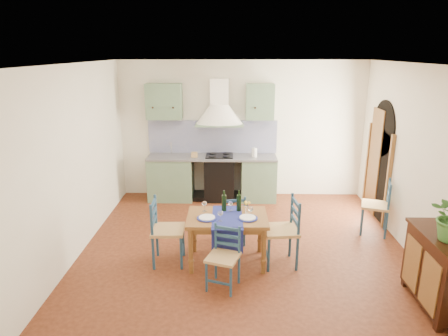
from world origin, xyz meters
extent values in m
plane|color=#401A0D|center=(0.00, 0.00, 0.00)|extent=(5.00, 5.00, 0.00)
cube|color=white|center=(0.00, 2.50, 1.40)|extent=(5.00, 0.04, 2.80)
cube|color=slate|center=(-1.45, 2.19, 0.44)|extent=(0.90, 0.60, 0.88)
cube|color=slate|center=(0.35, 2.19, 0.44)|extent=(0.70, 0.60, 0.88)
cube|color=black|center=(-0.45, 2.19, 0.44)|extent=(0.60, 0.58, 0.88)
cube|color=gray|center=(-0.60, 2.19, 0.90)|extent=(2.60, 0.64, 0.04)
cube|color=silver|center=(-1.45, 2.19, 0.90)|extent=(0.45, 0.40, 0.03)
cylinder|color=silver|center=(-1.45, 2.37, 1.05)|extent=(0.02, 0.02, 0.26)
cube|color=black|center=(-0.45, 2.19, 0.93)|extent=(0.55, 0.48, 0.02)
cube|color=black|center=(-0.60, 2.24, 0.04)|extent=(2.60, 0.50, 0.08)
cube|color=#0A0F5C|center=(-0.60, 2.46, 1.26)|extent=(2.65, 0.05, 0.68)
cube|color=slate|center=(-1.55, 2.32, 2.00)|extent=(0.70, 0.34, 0.70)
cube|color=slate|center=(0.35, 2.32, 2.00)|extent=(0.55, 0.34, 0.70)
cone|color=white|center=(-0.45, 2.25, 1.75)|extent=(0.96, 0.96, 0.40)
cube|color=white|center=(-0.45, 2.34, 2.20)|extent=(0.36, 0.30, 0.50)
cube|color=white|center=(2.50, 0.00, 1.40)|extent=(0.04, 5.00, 2.80)
cube|color=black|center=(2.48, 1.40, 0.82)|extent=(0.03, 1.00, 1.65)
cylinder|color=black|center=(2.48, 1.40, 1.65)|extent=(0.03, 1.00, 1.00)
cube|color=brown|center=(2.46, 0.86, 0.82)|extent=(0.06, 0.06, 1.65)
cube|color=brown|center=(2.46, 1.94, 0.82)|extent=(0.06, 0.06, 1.65)
cube|color=brown|center=(2.47, 1.62, 0.98)|extent=(0.04, 0.55, 1.96)
cube|color=white|center=(-2.50, 0.00, 1.40)|extent=(0.04, 5.00, 2.80)
cube|color=white|center=(0.00, 0.00, 2.80)|extent=(5.00, 5.00, 0.01)
cube|color=brown|center=(-0.26, -0.40, 0.69)|extent=(1.14, 0.77, 0.05)
cube|color=brown|center=(-0.26, -0.40, 0.63)|extent=(1.03, 0.66, 0.08)
cylinder|color=brown|center=(-0.75, -0.72, 0.33)|extent=(0.07, 0.07, 0.67)
cylinder|color=brown|center=(-0.76, -0.10, 0.33)|extent=(0.07, 0.07, 0.67)
cylinder|color=brown|center=(0.25, -0.70, 0.33)|extent=(0.07, 0.07, 0.67)
cylinder|color=brown|center=(0.24, -0.08, 0.33)|extent=(0.07, 0.07, 0.67)
cube|color=navy|center=(-0.26, -0.45, 0.72)|extent=(0.44, 0.86, 0.01)
cube|color=navy|center=(-0.25, -0.79, 0.54)|extent=(0.42, 0.02, 0.38)
cylinder|color=navy|center=(-0.54, -0.50, 0.73)|extent=(0.28, 0.28, 0.01)
cylinder|color=white|center=(-0.54, -0.50, 0.74)|extent=(0.23, 0.23, 0.01)
cylinder|color=navy|center=(0.03, -0.49, 0.73)|extent=(0.28, 0.28, 0.01)
cylinder|color=white|center=(0.03, -0.49, 0.74)|extent=(0.23, 0.23, 0.01)
cylinder|color=black|center=(-0.31, -0.21, 0.88)|extent=(0.07, 0.07, 0.32)
cylinder|color=black|center=(-0.09, -0.21, 0.88)|extent=(0.07, 0.07, 0.32)
cylinder|color=white|center=(0.02, -0.25, 0.78)|extent=(0.05, 0.05, 0.10)
sphere|color=gold|center=(0.02, -0.25, 0.87)|extent=(0.10, 0.10, 0.10)
cylinder|color=navy|center=(-0.51, -1.16, 0.21)|extent=(0.03, 0.03, 0.42)
cylinder|color=navy|center=(-0.41, -0.85, 0.41)|extent=(0.03, 0.03, 0.82)
cylinder|color=navy|center=(-0.20, -1.27, 0.21)|extent=(0.03, 0.03, 0.42)
cylinder|color=navy|center=(-0.10, -0.96, 0.41)|extent=(0.03, 0.03, 0.82)
cube|color=tan|center=(-0.31, -1.06, 0.43)|extent=(0.49, 0.49, 0.04)
cube|color=navy|center=(-0.25, -0.90, 0.55)|extent=(0.33, 0.13, 0.04)
cube|color=navy|center=(-0.25, -0.90, 0.66)|extent=(0.33, 0.13, 0.04)
cube|color=navy|center=(-0.25, -0.90, 0.76)|extent=(0.33, 0.13, 0.04)
cube|color=navy|center=(-0.36, -1.21, 0.16)|extent=(0.32, 0.13, 0.02)
cylinder|color=navy|center=(-0.05, 0.41, 0.21)|extent=(0.03, 0.03, 0.42)
cylinder|color=navy|center=(0.00, 0.09, 0.42)|extent=(0.03, 0.03, 0.83)
cylinder|color=navy|center=(-0.38, 0.36, 0.21)|extent=(0.03, 0.03, 0.42)
cylinder|color=navy|center=(-0.32, 0.03, 0.42)|extent=(0.03, 0.03, 0.83)
cube|color=tan|center=(-0.19, 0.22, 0.44)|extent=(0.45, 0.45, 0.04)
cube|color=navy|center=(-0.16, 0.06, 0.55)|extent=(0.35, 0.08, 0.04)
cube|color=navy|center=(-0.16, 0.06, 0.66)|extent=(0.35, 0.08, 0.04)
cube|color=navy|center=(-0.16, 0.06, 0.78)|extent=(0.35, 0.08, 0.04)
cube|color=navy|center=(-0.22, 0.38, 0.17)|extent=(0.33, 0.08, 0.02)
cylinder|color=navy|center=(-0.90, -0.62, 0.25)|extent=(0.04, 0.04, 0.50)
cylinder|color=navy|center=(-1.29, -0.64, 0.49)|extent=(0.04, 0.04, 0.98)
cylinder|color=navy|center=(-0.92, -0.23, 0.25)|extent=(0.04, 0.04, 0.50)
cylinder|color=navy|center=(-1.31, -0.25, 0.49)|extent=(0.04, 0.04, 0.98)
cube|color=tan|center=(-1.10, -0.43, 0.52)|extent=(0.47, 0.47, 0.04)
cube|color=navy|center=(-1.30, -0.44, 0.65)|extent=(0.04, 0.41, 0.05)
cube|color=navy|center=(-1.30, -0.44, 0.78)|extent=(0.04, 0.41, 0.05)
cube|color=navy|center=(-1.30, -0.44, 0.91)|extent=(0.04, 0.41, 0.05)
cube|color=navy|center=(-0.91, -0.43, 0.20)|extent=(0.05, 0.39, 0.03)
cylinder|color=navy|center=(0.28, -0.26, 0.26)|extent=(0.04, 0.04, 0.51)
cylinder|color=navy|center=(0.68, -0.22, 0.50)|extent=(0.04, 0.04, 1.01)
cylinder|color=navy|center=(0.32, -0.66, 0.26)|extent=(0.04, 0.04, 0.51)
cylinder|color=navy|center=(0.72, -0.62, 0.50)|extent=(0.04, 0.04, 1.01)
cube|color=tan|center=(0.50, -0.44, 0.53)|extent=(0.52, 0.52, 0.04)
cube|color=navy|center=(0.70, -0.42, 0.67)|extent=(0.07, 0.43, 0.05)
cube|color=navy|center=(0.70, -0.42, 0.80)|extent=(0.07, 0.43, 0.05)
cube|color=navy|center=(0.70, -0.42, 0.94)|extent=(0.07, 0.43, 0.05)
cube|color=navy|center=(0.30, -0.46, 0.20)|extent=(0.08, 0.40, 0.03)
cylinder|color=navy|center=(2.08, 0.86, 0.24)|extent=(0.04, 0.04, 0.48)
cylinder|color=navy|center=(2.44, 0.75, 0.47)|extent=(0.04, 0.04, 0.94)
cylinder|color=navy|center=(1.96, 0.51, 0.24)|extent=(0.04, 0.04, 0.48)
cylinder|color=navy|center=(2.32, 0.39, 0.47)|extent=(0.04, 0.04, 0.94)
cube|color=tan|center=(2.20, 0.63, 0.49)|extent=(0.55, 0.55, 0.04)
cube|color=navy|center=(2.38, 0.57, 0.62)|extent=(0.15, 0.38, 0.05)
cube|color=navy|center=(2.38, 0.57, 0.75)|extent=(0.15, 0.38, 0.05)
cube|color=navy|center=(2.38, 0.57, 0.87)|extent=(0.15, 0.38, 0.05)
cube|color=navy|center=(2.02, 0.69, 0.19)|extent=(0.15, 0.37, 0.03)
cube|color=black|center=(2.27, -1.41, 0.49)|extent=(0.45, 1.00, 0.82)
cube|color=black|center=(2.27, -1.41, 0.92)|extent=(0.50, 1.05, 0.04)
cube|color=brown|center=(2.04, -1.64, 0.45)|extent=(0.02, 0.38, 0.63)
cube|color=brown|center=(2.04, -1.18, 0.45)|extent=(0.02, 0.38, 0.63)
cube|color=black|center=(2.09, -1.85, 0.04)|extent=(0.08, 0.08, 0.08)
cube|color=black|center=(2.09, -0.97, 0.04)|extent=(0.08, 0.08, 0.08)
cube|color=black|center=(2.44, -0.97, 0.04)|extent=(0.08, 0.08, 0.08)
camera|label=1|loc=(-0.20, -5.62, 2.97)|focal=32.00mm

